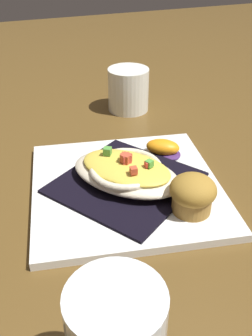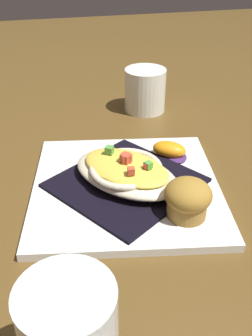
{
  "view_description": "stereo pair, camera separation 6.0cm",
  "coord_description": "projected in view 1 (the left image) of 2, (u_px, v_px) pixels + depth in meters",
  "views": [
    {
      "loc": [
        -0.47,
        0.17,
        0.37
      ],
      "look_at": [
        0.0,
        0.0,
        0.04
      ],
      "focal_mm": 41.32,
      "sensor_mm": 36.0,
      "label": 1
    },
    {
      "loc": [
        -0.49,
        0.11,
        0.37
      ],
      "look_at": [
        0.0,
        0.0,
        0.04
      ],
      "focal_mm": 41.32,
      "sensor_mm": 36.0,
      "label": 2
    }
  ],
  "objects": [
    {
      "name": "stemmed_glass",
      "position": [
        116.0,
        333.0,
        0.31
      ],
      "size": [
        0.08,
        0.08,
        0.14
      ],
      "color": "white",
      "rests_on": "ground_plane"
    },
    {
      "name": "muffin",
      "position": [
        193.0,
        194.0,
        0.55
      ],
      "size": [
        0.07,
        0.07,
        0.06
      ],
      "color": "olive",
      "rests_on": "square_plate"
    },
    {
      "name": "orange_garnish",
      "position": [
        164.0,
        148.0,
        0.69
      ],
      "size": [
        0.06,
        0.07,
        0.03
      ],
      "color": "#452762",
      "rests_on": "square_plate"
    },
    {
      "name": "gratin_dish",
      "position": [
        126.0,
        171.0,
        0.6
      ],
      "size": [
        0.21,
        0.2,
        0.05
      ],
      "color": "beige",
      "rests_on": "folded_napkin"
    },
    {
      "name": "coffee_mug",
      "position": [
        128.0,
        92.0,
        0.87
      ],
      "size": [
        0.12,
        0.09,
        0.09
      ],
      "color": "white",
      "rests_on": "ground_plane"
    },
    {
      "name": "ground_plane",
      "position": [
        126.0,
        190.0,
        0.62
      ],
      "size": [
        2.6,
        2.6,
        0.0
      ],
      "primitive_type": "plane",
      "color": "brown"
    },
    {
      "name": "square_plate",
      "position": [
        126.0,
        187.0,
        0.62
      ],
      "size": [
        0.34,
        0.34,
        0.01
      ],
      "primitive_type": "cube",
      "rotation": [
        0.0,
        0.0,
        -0.17
      ],
      "color": "white",
      "rests_on": "ground_plane"
    },
    {
      "name": "folded_napkin",
      "position": [
        126.0,
        182.0,
        0.62
      ],
      "size": [
        0.27,
        0.27,
        0.0
      ],
      "primitive_type": "cube",
      "rotation": [
        0.0,
        0.0,
        0.6
      ],
      "color": "black",
      "rests_on": "square_plate"
    }
  ]
}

